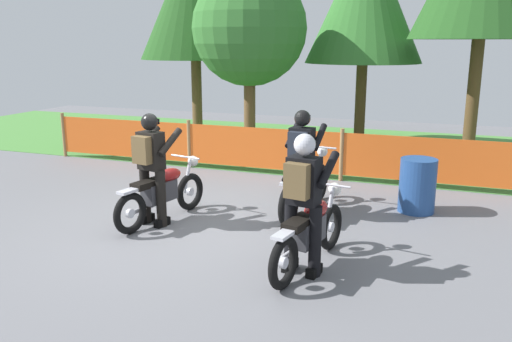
{
  "coord_description": "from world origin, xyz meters",
  "views": [
    {
      "loc": [
        3.58,
        -6.7,
        2.69
      ],
      "look_at": [
        1.08,
        0.13,
        0.9
      ],
      "focal_mm": 36.88,
      "sensor_mm": 36.0,
      "label": 1
    }
  ],
  "objects": [
    {
      "name": "oil_drum",
      "position": [
        3.22,
        1.87,
        0.44
      ],
      "size": [
        0.58,
        0.58,
        0.88
      ],
      "primitive_type": "cylinder",
      "color": "navy",
      "rests_on": "ground"
    },
    {
      "name": "rider_trailing",
      "position": [
        -0.47,
        -0.15,
        0.95
      ],
      "size": [
        0.63,
        0.74,
        1.69
      ],
      "rotation": [
        0.0,
        0.0,
        1.35
      ],
      "color": "black",
      "rests_on": "ground"
    },
    {
      "name": "motorcycle_third",
      "position": [
        2.13,
        -0.83,
        0.45
      ],
      "size": [
        0.66,
        1.95,
        0.93
      ],
      "rotation": [
        0.0,
        0.0,
        1.39
      ],
      "color": "black",
      "rests_on": "ground"
    },
    {
      "name": "rider_third",
      "position": [
        2.09,
        -1.04,
        0.95
      ],
      "size": [
        0.62,
        0.73,
        1.69
      ],
      "rotation": [
        0.0,
        0.0,
        1.39
      ],
      "color": "black",
      "rests_on": "ground"
    },
    {
      "name": "rider_lead",
      "position": [
        1.51,
        0.99,
        0.95
      ],
      "size": [
        0.58,
        0.71,
        1.69
      ],
      "rotation": [
        0.0,
        0.0,
        1.48
      ],
      "color": "black",
      "rests_on": "ground"
    },
    {
      "name": "tree_near_left",
      "position": [
        -0.98,
        5.28,
        2.99
      ],
      "size": [
        2.72,
        2.72,
        4.36
      ],
      "color": "brown",
      "rests_on": "ground"
    },
    {
      "name": "motorcycle_trailing",
      "position": [
        -0.43,
        0.06,
        0.45
      ],
      "size": [
        0.7,
        1.92,
        0.92
      ],
      "rotation": [
        0.0,
        0.0,
        1.35
      ],
      "color": "black",
      "rests_on": "ground"
    },
    {
      "name": "barrier_fence",
      "position": [
        -0.0,
        3.39,
        0.54
      ],
      "size": [
        10.15,
        0.08,
        1.05
      ],
      "color": "#997547",
      "rests_on": "ground"
    },
    {
      "name": "grass_verge",
      "position": [
        0.0,
        6.68,
        0.01
      ],
      "size": [
        24.0,
        6.58,
        0.01
      ],
      "primitive_type": "cube",
      "color": "#4C8C3D",
      "rests_on": "ground"
    },
    {
      "name": "motorcycle_lead",
      "position": [
        1.53,
        1.21,
        0.48
      ],
      "size": [
        0.61,
        2.09,
        0.99
      ],
      "rotation": [
        0.0,
        0.0,
        1.48
      ],
      "color": "black",
      "rests_on": "ground"
    },
    {
      "name": "ground",
      "position": [
        0.0,
        0.0,
        -0.01
      ],
      "size": [
        24.0,
        24.0,
        0.02
      ],
      "primitive_type": "cube",
      "color": "slate"
    }
  ]
}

